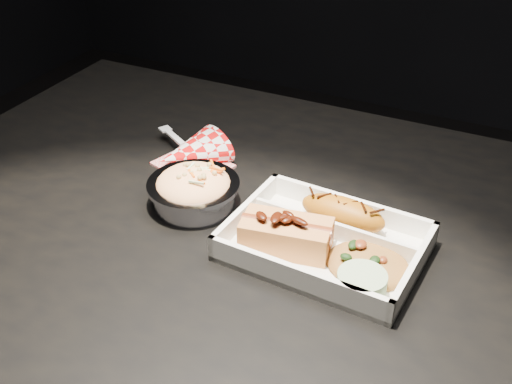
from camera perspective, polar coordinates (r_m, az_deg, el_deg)
dining_table at (r=0.97m, az=1.30°, el=-7.15°), size 1.20×0.80×0.75m
food_tray at (r=0.86m, az=6.17°, el=-4.75°), size 0.26×0.20×0.04m
fried_pastry at (r=0.89m, az=7.71°, el=-1.86°), size 0.13×0.06×0.04m
hotdog at (r=0.84m, az=2.70°, el=-3.58°), size 0.13×0.08×0.06m
fried_rice_mound at (r=0.82m, az=10.01°, el=-5.80°), size 0.12×0.10×0.03m
cupcake_liner at (r=0.79m, az=9.36°, el=-8.10°), size 0.06×0.06×0.03m
foil_coleslaw_cup at (r=0.94m, az=-5.57°, el=0.32°), size 0.14×0.14×0.06m
napkin_fork at (r=1.05m, az=-5.87°, el=3.50°), size 0.17×0.15×0.10m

